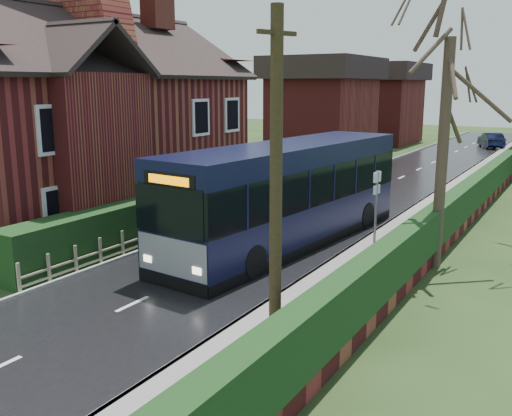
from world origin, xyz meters
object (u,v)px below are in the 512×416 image
Objects in this scene: brick_house at (82,114)px; car_silver at (251,207)px; car_green at (213,225)px; telegraph_pole at (276,196)px; bus at (288,195)px; bus_stop_sign at (376,201)px.

brick_house reaches higher than car_silver.
telegraph_pole reaches higher than car_green.
car_silver is at bearing 77.61° from car_green.
car_green is at bearing -147.64° from bus.
bus is at bearing 2.59° from brick_house.
bus is 2.91m from car_green.
brick_house reaches higher than telegraph_pole.
car_silver is 3.16m from car_green.
brick_house is at bearing -171.80° from bus.
bus is 2.85× the size of car_silver.
car_silver is (6.86, 2.38, -3.66)m from brick_house.
car_silver is 12.53m from telegraph_pole.
brick_house is 15.66m from telegraph_pole.
brick_house is at bearing 169.46° from telegraph_pole.
bus is 3.47m from car_silver.
bus_stop_sign reaches higher than car_green.
car_silver is 1.46× the size of bus_stop_sign.
bus is 2.68× the size of car_green.
car_silver is at bearing 142.70° from telegraph_pole.
telegraph_pole is at bearing -76.70° from bus_stop_sign.
bus_stop_sign is 0.41× the size of telegraph_pole.
brick_house is 8.08m from car_green.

